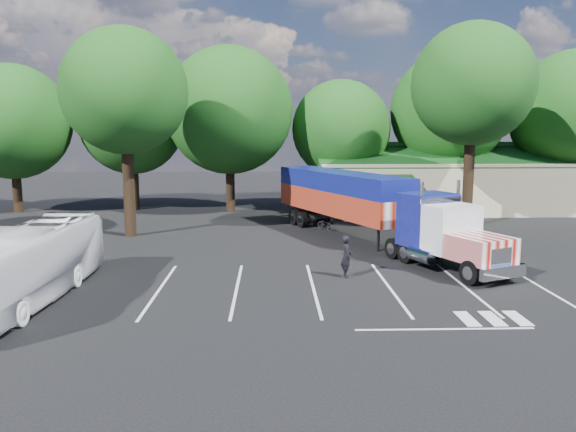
{
  "coord_description": "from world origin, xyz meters",
  "views": [
    {
      "loc": [
        -1.76,
        -28.66,
        6.56
      ],
      "look_at": [
        -0.85,
        0.88,
        2.0
      ],
      "focal_mm": 35.0,
      "sensor_mm": 36.0,
      "label": 1
    }
  ],
  "objects_px": {
    "semi_truck": "(363,202)",
    "tour_bus": "(25,265)",
    "woman": "(346,256)",
    "bicycle": "(325,224)",
    "silver_sedan": "(382,205)"
  },
  "relations": [
    {
      "from": "tour_bus",
      "to": "silver_sedan",
      "type": "bearing_deg",
      "value": 52.59
    },
    {
      "from": "semi_truck",
      "to": "tour_bus",
      "type": "distance_m",
      "value": 18.63
    },
    {
      "from": "semi_truck",
      "to": "bicycle",
      "type": "relative_size",
      "value": 12.22
    },
    {
      "from": "semi_truck",
      "to": "woman",
      "type": "relative_size",
      "value": 10.05
    },
    {
      "from": "woman",
      "to": "bicycle",
      "type": "xyz_separation_m",
      "value": [
        0.2,
        11.87,
        -0.54
      ]
    },
    {
      "from": "bicycle",
      "to": "tour_bus",
      "type": "height_order",
      "value": "tour_bus"
    },
    {
      "from": "silver_sedan",
      "to": "semi_truck",
      "type": "bearing_deg",
      "value": 167.32
    },
    {
      "from": "semi_truck",
      "to": "tour_bus",
      "type": "xyz_separation_m",
      "value": [
        -14.79,
        -11.3,
        -0.89
      ]
    },
    {
      "from": "tour_bus",
      "to": "woman",
      "type": "bearing_deg",
      "value": 16.83
    },
    {
      "from": "silver_sedan",
      "to": "woman",
      "type": "bearing_deg",
      "value": 168.69
    },
    {
      "from": "woman",
      "to": "semi_truck",
      "type": "bearing_deg",
      "value": -20.05
    },
    {
      "from": "tour_bus",
      "to": "bicycle",
      "type": "bearing_deg",
      "value": 51.95
    },
    {
      "from": "semi_truck",
      "to": "tour_bus",
      "type": "height_order",
      "value": "semi_truck"
    },
    {
      "from": "bicycle",
      "to": "silver_sedan",
      "type": "xyz_separation_m",
      "value": [
        5.05,
        6.38,
        0.38
      ]
    },
    {
      "from": "semi_truck",
      "to": "silver_sedan",
      "type": "height_order",
      "value": "semi_truck"
    }
  ]
}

